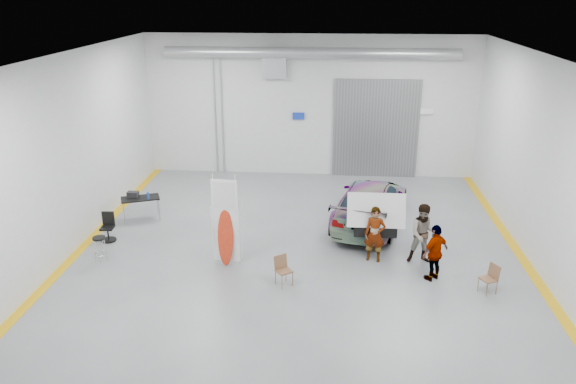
# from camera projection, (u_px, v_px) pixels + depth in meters

# --- Properties ---
(ground) EXTENTS (16.00, 16.00, 0.00)m
(ground) POSITION_uv_depth(u_px,v_px,m) (298.00, 254.00, 17.37)
(ground) COLOR slate
(ground) RESTS_ON ground
(room_shell) EXTENTS (14.02, 16.18, 6.01)m
(room_shell) POSITION_uv_depth(u_px,v_px,m) (310.00, 110.00, 18.02)
(room_shell) COLOR silver
(room_shell) RESTS_ON ground
(sedan_car) EXTENTS (3.22, 5.53, 1.50)m
(sedan_car) POSITION_uv_depth(u_px,v_px,m) (370.00, 203.00, 19.46)
(sedan_car) COLOR white
(sedan_car) RESTS_ON ground
(person_a) EXTENTS (0.69, 0.52, 1.71)m
(person_a) POSITION_uv_depth(u_px,v_px,m) (375.00, 234.00, 16.71)
(person_a) COLOR #89634B
(person_a) RESTS_ON ground
(person_b) EXTENTS (0.92, 0.71, 1.85)m
(person_b) POSITION_uv_depth(u_px,v_px,m) (424.00, 234.00, 16.58)
(person_b) COLOR slate
(person_b) RESTS_ON ground
(person_c) EXTENTS (1.00, 0.93, 1.67)m
(person_c) POSITION_uv_depth(u_px,v_px,m) (435.00, 253.00, 15.62)
(person_c) COLOR brown
(person_c) RESTS_ON ground
(surfboard_display) EXTENTS (0.80, 0.26, 2.82)m
(surfboard_display) POSITION_uv_depth(u_px,v_px,m) (226.00, 229.00, 16.38)
(surfboard_display) COLOR white
(surfboard_display) RESTS_ON ground
(folding_chair_near) EXTENTS (0.55, 0.61, 0.84)m
(folding_chair_near) POSITION_uv_depth(u_px,v_px,m) (284.00, 276.00, 15.52)
(folding_chair_near) COLOR brown
(folding_chair_near) RESTS_ON ground
(folding_chair_far) EXTENTS (0.52, 0.63, 0.82)m
(folding_chair_far) POSITION_uv_depth(u_px,v_px,m) (487.00, 284.00, 15.11)
(folding_chair_far) COLOR brown
(folding_chair_far) RESTS_ON ground
(shop_stool) EXTENTS (0.40, 0.40, 0.79)m
(shop_stool) POSITION_uv_depth(u_px,v_px,m) (100.00, 249.00, 16.81)
(shop_stool) COLOR black
(shop_stool) RESTS_ON ground
(work_table) EXTENTS (1.46, 1.10, 1.07)m
(work_table) POSITION_uv_depth(u_px,v_px,m) (138.00, 198.00, 19.71)
(work_table) COLOR #96979E
(work_table) RESTS_ON ground
(office_chair) EXTENTS (0.50, 0.50, 0.93)m
(office_chair) POSITION_uv_depth(u_px,v_px,m) (108.00, 229.00, 18.21)
(office_chair) COLOR black
(office_chair) RESTS_ON ground
(trunk_lid) EXTENTS (1.76, 1.07, 0.04)m
(trunk_lid) POSITION_uv_depth(u_px,v_px,m) (376.00, 207.00, 17.00)
(trunk_lid) COLOR silver
(trunk_lid) RESTS_ON sedan_car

